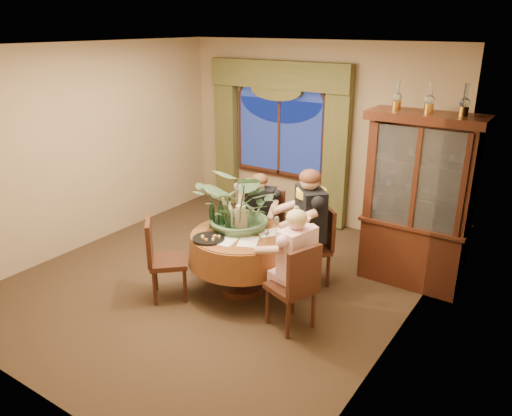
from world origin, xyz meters
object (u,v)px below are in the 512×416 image
Objects in this scene: oil_lamp_center at (430,97)px; person_back at (260,218)px; chair_back_right at (311,246)px; chair_back at (264,229)px; wine_bottle_2 at (230,215)px; wine_bottle_0 at (221,214)px; person_pink at (297,267)px; dining_table at (242,262)px; oil_lamp_left at (397,95)px; stoneware_vase at (241,217)px; centerpiece_plant at (243,174)px; wine_bottle_1 at (230,211)px; olive_bowl at (245,233)px; wine_bottle_4 at (228,220)px; china_cabinet at (417,202)px; oil_lamp_right at (465,100)px; chair_right at (291,285)px; chair_front_left at (169,259)px; wine_bottle_3 at (212,214)px; person_scarf at (310,229)px; wine_bottle_5 at (223,210)px.

oil_lamp_center is 2.54m from person_back.
chair_back_right is 1.00× the size of chair_back.
person_back is at bearing 94.79° from wine_bottle_2.
chair_back_right is 1.16m from wine_bottle_0.
dining_table is at bearing 90.00° from person_pink.
oil_lamp_left is 2.35m from wine_bottle_2.
chair_back is 3.29× the size of stoneware_vase.
centerpiece_plant is 0.53m from wine_bottle_1.
person_back reaches higher than olive_bowl.
dining_table is at bearing 33.45° from wine_bottle_4.
china_cabinet is at bearing 41.49° from olive_bowl.
oil_lamp_right reaches higher than wine_bottle_4.
chair_right is 1.09m from wine_bottle_4.
olive_bowl is (0.69, 0.55, 0.30)m from chair_front_left.
dining_table is 3.82× the size of wine_bottle_1.
chair_back_right is at bearing 35.87° from wine_bottle_3.
wine_bottle_1 is at bearing 76.44° from wine_bottle_0.
oil_lamp_right reaches higher than centerpiece_plant.
chair_front_left is 1.30m from centerpiece_plant.
wine_bottle_4 is (-0.71, -0.67, 0.18)m from person_scarf.
person_pink is 1.48m from person_back.
olive_bowl is at bearing -40.85° from stoneware_vase.
oil_lamp_center is at bearing 39.67° from dining_table.
oil_lamp_center is 0.36m from oil_lamp_right.
oil_lamp_left reaches higher than chair_back_right.
centerpiece_plant is 3.59× the size of wine_bottle_1.
chair_back is at bearing 119.30° from chair_front_left.
wine_bottle_3 reaches higher than dining_table.
chair_back is (-1.78, -0.54, -0.57)m from china_cabinet.
chair_back is 2.91× the size of wine_bottle_1.
wine_bottle_3 reaches higher than stoneware_vase.
person_scarf is at bearing 25.96° from wine_bottle_5.
chair_front_left is at bearing -139.37° from oil_lamp_center.
oil_lamp_left is (-0.36, 0.00, 1.22)m from china_cabinet.
person_back is 3.75× the size of wine_bottle_5.
wine_bottle_0 is at bearing 150.72° from wine_bottle_4.
dining_table is 3.82× the size of wine_bottle_3.
olive_bowl is (-1.16, -1.35, -1.49)m from oil_lamp_left.
person_scarf is (-0.27, 0.90, 0.26)m from chair_right.
chair_right is 2.91× the size of wine_bottle_3.
chair_front_left is at bearing -134.89° from wine_bottle_4.
oil_lamp_right is at bearing 29.99° from centerpiece_plant.
stoneware_vase is at bearing -143.99° from china_cabinet.
chair_back reaches higher than olive_bowl.
wine_bottle_4 is (-0.05, -0.23, -0.50)m from centerpiece_plant.
stoneware_vase is at bearing 85.12° from person_pink.
china_cabinet is at bearing 177.65° from person_back.
olive_bowl is at bearing -5.84° from wine_bottle_0.
person_back is 3.75× the size of wine_bottle_2.
olive_bowl is at bearing -130.74° from oil_lamp_left.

